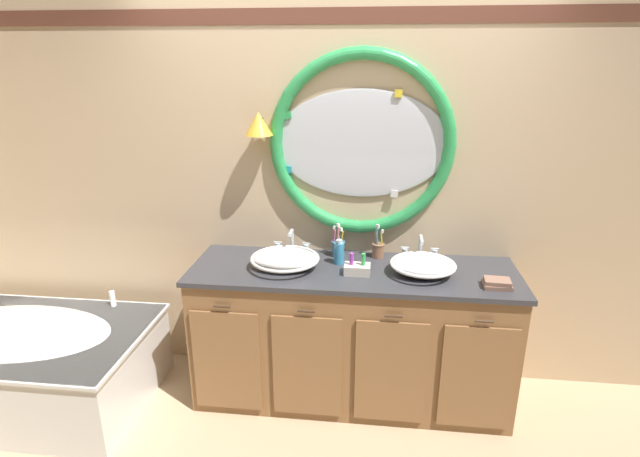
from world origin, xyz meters
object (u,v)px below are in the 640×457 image
sink_basin_left (285,259)px  soap_dispenser (339,253)px  toothbrush_holder_left (338,247)px  toothbrush_holder_right (378,249)px  bathtub (20,358)px  toiletry_basket (357,268)px  sink_basin_right (423,265)px  folded_hand_towel (497,283)px

sink_basin_left → soap_dispenser: size_ratio=2.55×
toothbrush_holder_left → toothbrush_holder_right: bearing=1.6°
bathtub → toiletry_basket: (2.10, 0.22, 0.62)m
toothbrush_holder_left → toiletry_basket: (0.14, -0.27, -0.03)m
sink_basin_right → bathtub: bearing=-174.0°
toothbrush_holder_left → folded_hand_towel: 0.98m
sink_basin_right → sink_basin_left: bearing=180.0°
toothbrush_holder_left → toiletry_basket: toothbrush_holder_left is taller
bathtub → folded_hand_towel: 2.95m
sink_basin_right → soap_dispenser: 0.51m
bathtub → folded_hand_towel: size_ratio=10.64×
sink_basin_left → sink_basin_right: bearing=-0.0°
bathtub → soap_dispenser: bearing=10.4°
toiletry_basket → sink_basin_left: bearing=174.7°
soap_dispenser → sink_basin_right: bearing=-11.7°
sink_basin_right → toothbrush_holder_left: toothbrush_holder_left is taller
bathtub → sink_basin_left: (1.67, 0.26, 0.65)m
bathtub → sink_basin_left: size_ratio=3.85×
toothbrush_holder_right → soap_dispenser: size_ratio=1.35×
sink_basin_left → sink_basin_right: (0.82, -0.00, 0.00)m
sink_basin_right → toiletry_basket: (-0.38, -0.04, -0.03)m
bathtub → sink_basin_left: 1.81m
sink_basin_left → sink_basin_right: 0.82m
bathtub → toothbrush_holder_left: bearing=13.9°
toiletry_basket → toothbrush_holder_left: bearing=116.8°
bathtub → sink_basin_right: (2.48, 0.26, 0.65)m
sink_basin_right → folded_hand_towel: sink_basin_right is taller
toiletry_basket → folded_hand_towel: bearing=-6.8°
soap_dispenser → toiletry_basket: bearing=-50.5°
sink_basin_left → toothbrush_holder_left: toothbrush_holder_left is taller
folded_hand_towel → bathtub: bearing=-177.5°
folded_hand_towel → toiletry_basket: 0.78m
toothbrush_holder_right → folded_hand_towel: (0.66, -0.37, -0.03)m
toothbrush_holder_right → soap_dispenser: 0.27m
sink_basin_left → folded_hand_towel: (1.22, -0.13, -0.04)m
sink_basin_left → sink_basin_right: size_ratio=1.09×
folded_hand_towel → toiletry_basket: size_ratio=1.00×
bathtub → soap_dispenser: 2.12m
sink_basin_right → toothbrush_holder_left: bearing=156.3°
soap_dispenser → sink_basin_left: bearing=-162.0°
toothbrush_holder_right → folded_hand_towel: toothbrush_holder_right is taller
sink_basin_left → toiletry_basket: bearing=-5.3°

